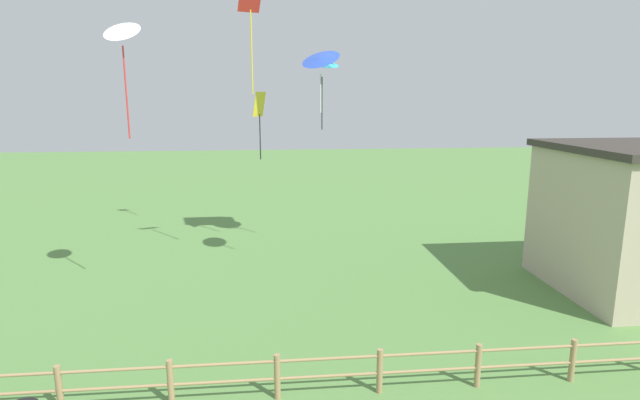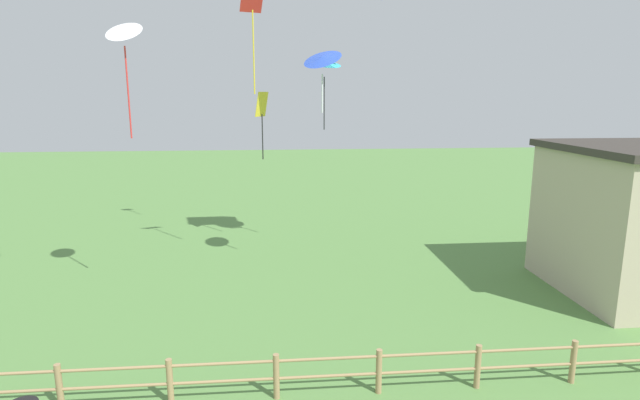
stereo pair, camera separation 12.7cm
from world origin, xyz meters
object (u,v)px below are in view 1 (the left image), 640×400
(kite_cyan_delta, at_px, (322,64))
(kite_red_diamond, at_px, (251,13))
(kite_blue_delta, at_px, (321,59))
(kite_white_delta, at_px, (122,34))
(kite_yellow_diamond, at_px, (260,112))

(kite_cyan_delta, bearing_deg, kite_red_diamond, -146.19)
(kite_red_diamond, distance_m, kite_blue_delta, 3.23)
(kite_blue_delta, relative_size, kite_cyan_delta, 0.75)
(kite_blue_delta, height_order, kite_cyan_delta, kite_blue_delta)
(kite_red_diamond, height_order, kite_white_delta, kite_red_diamond)
(kite_yellow_diamond, distance_m, kite_cyan_delta, 3.48)
(kite_yellow_diamond, bearing_deg, kite_red_diamond, -93.26)
(kite_blue_delta, xyz_separation_m, kite_cyan_delta, (0.39, 3.28, 0.05))
(kite_blue_delta, bearing_deg, kite_yellow_diamond, 115.91)
(kite_white_delta, distance_m, kite_cyan_delta, 8.11)
(kite_blue_delta, bearing_deg, kite_red_diamond, 149.13)
(kite_white_delta, relative_size, kite_cyan_delta, 1.20)
(kite_red_diamond, height_order, kite_cyan_delta, kite_red_diamond)
(kite_blue_delta, distance_m, kite_cyan_delta, 3.30)
(kite_blue_delta, distance_m, kite_white_delta, 6.32)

